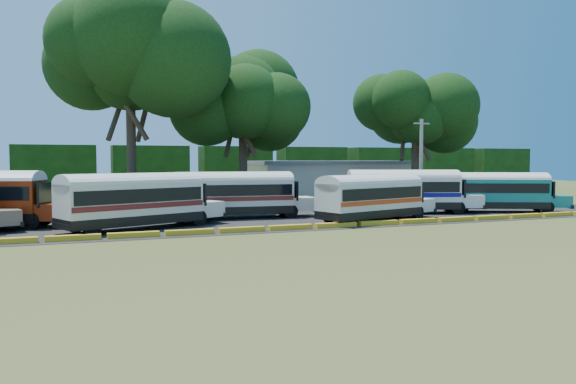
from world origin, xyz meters
name	(u,v)px	position (x,y,z in m)	size (l,w,h in m)	color
ground	(272,233)	(0.00, 0.00, 0.00)	(160.00, 160.00, 0.00)	#364D19
asphalt_strip	(231,213)	(1.00, 12.00, 0.01)	(64.00, 24.00, 0.02)	black
curb	(266,229)	(0.00, 1.00, 0.15)	(53.70, 0.45, 0.30)	gold
terminal_building	(328,177)	(18.00, 30.00, 2.03)	(19.00, 9.00, 4.00)	#BDB5AD
treeline_backdrop	(150,168)	(0.00, 48.00, 3.00)	(130.00, 4.00, 6.00)	black
bus_cream_west	(135,198)	(-6.99, 4.47, 1.90)	(10.44, 6.14, 3.37)	black
bus_cream_east	(237,192)	(0.38, 8.36, 1.87)	(10.22, 3.26, 3.31)	black
bus_white_red	(372,195)	(8.23, 3.01, 1.79)	(9.89, 5.07, 3.16)	black
bus_white_blue	(406,189)	(13.61, 7.18, 1.91)	(10.48, 5.94, 3.37)	black
bus_teal	(498,189)	(20.88, 5.27, 1.80)	(9.66, 6.13, 3.14)	black
tree_west	(130,58)	(-5.51, 19.81, 12.69)	(12.15, 12.15, 17.20)	#35231A
tree_center	(243,98)	(4.79, 21.02, 9.90)	(10.56, 10.56, 13.82)	#35231A
tree_east	(416,112)	(23.31, 20.05, 9.14)	(9.14, 9.14, 12.54)	#35231A
utility_pole	(421,162)	(18.48, 12.15, 3.97)	(1.60, 0.30, 7.71)	gray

